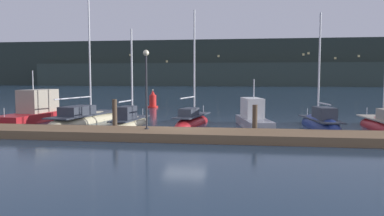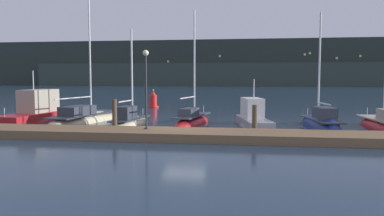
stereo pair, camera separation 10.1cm
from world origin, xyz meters
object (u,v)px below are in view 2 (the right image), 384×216
object	(u,v)px
motorboat_berth_1	(35,115)
sailboat_berth_6	(320,126)
motorboat_berth_5	(253,121)
dock_lamppost	(146,77)
sailboat_berth_3	(130,123)
channel_buoy	(153,101)
sailboat_berth_2	(86,120)
sailboat_berth_4	(192,122)

from	to	relation	value
motorboat_berth_1	sailboat_berth_6	size ratio (longest dim) A/B	0.87
motorboat_berth_5	dock_lamppost	world-z (taller)	dock_lamppost
sailboat_berth_3	motorboat_berth_5	bearing A→B (deg)	4.87
motorboat_berth_1	channel_buoy	world-z (taller)	motorboat_berth_1
motorboat_berth_1	sailboat_berth_3	size ratio (longest dim) A/B	1.02
sailboat_berth_3	dock_lamppost	world-z (taller)	sailboat_berth_3
sailboat_berth_6	dock_lamppost	world-z (taller)	sailboat_berth_6
sailboat_berth_2	channel_buoy	distance (m)	13.52
motorboat_berth_1	sailboat_berth_2	xyz separation A→B (m)	(3.89, 0.18, -0.36)
motorboat_berth_1	sailboat_berth_4	size ratio (longest dim) A/B	0.85
sailboat_berth_6	channel_buoy	xyz separation A→B (m)	(-14.73, 14.16, 0.62)
sailboat_berth_2	sailboat_berth_6	distance (m)	16.51
motorboat_berth_1	dock_lamppost	bearing A→B (deg)	-30.97
motorboat_berth_1	sailboat_berth_3	world-z (taller)	sailboat_berth_3
dock_lamppost	motorboat_berth_5	bearing A→B (deg)	42.50
sailboat_berth_4	motorboat_berth_5	distance (m)	4.26
sailboat_berth_3	motorboat_berth_5	world-z (taller)	sailboat_berth_3
sailboat_berth_3	channel_buoy	bearing A→B (deg)	98.05
motorboat_berth_1	channel_buoy	size ratio (longest dim) A/B	3.67
sailboat_berth_6	sailboat_berth_3	bearing A→B (deg)	-175.97
sailboat_berth_4	channel_buoy	size ratio (longest dim) A/B	4.31
sailboat_berth_2	sailboat_berth_4	bearing A→B (deg)	-2.24
channel_buoy	sailboat_berth_4	bearing A→B (deg)	-65.66
sailboat_berth_3	sailboat_berth_6	xyz separation A→B (m)	(12.60, 0.89, -0.04)
motorboat_berth_1	sailboat_berth_6	bearing A→B (deg)	-1.64
sailboat_berth_6	channel_buoy	world-z (taller)	sailboat_berth_6
sailboat_berth_2	channel_buoy	world-z (taller)	sailboat_berth_2
sailboat_berth_3	dock_lamppost	xyz separation A→B (m)	(2.43, -4.65, 3.13)
sailboat_berth_2	sailboat_berth_4	xyz separation A→B (m)	(7.96, -0.31, 0.02)
sailboat_berth_2	sailboat_berth_6	world-z (taller)	sailboat_berth_2
sailboat_berth_4	motorboat_berth_5	xyz separation A→B (m)	(4.21, -0.64, 0.21)
sailboat_berth_2	channel_buoy	bearing A→B (deg)	82.50
motorboat_berth_5	sailboat_berth_6	distance (m)	4.33
sailboat_berth_2	sailboat_berth_6	bearing A→B (deg)	-2.66
motorboat_berth_1	motorboat_berth_5	distance (m)	16.08
motorboat_berth_5	sailboat_berth_3	bearing A→B (deg)	-175.13
sailboat_berth_3	dock_lamppost	distance (m)	6.11
sailboat_berth_2	channel_buoy	size ratio (longest dim) A/B	5.47
motorboat_berth_1	motorboat_berth_5	bearing A→B (deg)	-2.73
sailboat_berth_4	channel_buoy	world-z (taller)	sailboat_berth_4
motorboat_berth_1	dock_lamppost	world-z (taller)	dock_lamppost
channel_buoy	dock_lamppost	world-z (taller)	dock_lamppost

